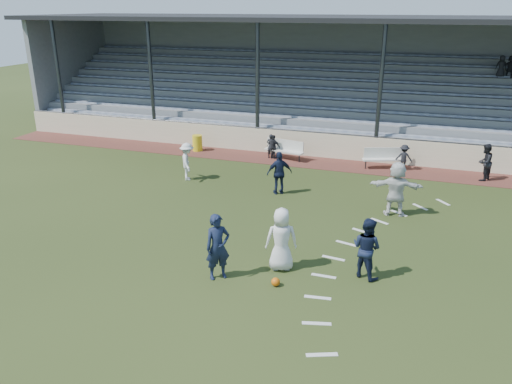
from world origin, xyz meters
The scene contains 19 objects.
ground centered at (0.00, 0.00, 0.00)m, with size 90.00×90.00×0.00m, color #283415.
cinder_track centered at (0.00, 10.50, 0.01)m, with size 34.00×2.00×0.02m, color #512620.
retaining_wall centered at (0.00, 11.55, 0.60)m, with size 34.00×0.18×1.20m, color beige.
bench_left centered at (-1.25, 10.62, 0.58)m, with size 2.04×0.89×0.95m.
bench_right centered at (3.54, 10.72, 0.58)m, with size 2.01×1.14×0.95m.
trash_bin centered at (-5.94, 10.60, 0.43)m, with size 0.51×0.51×0.82m, color gold.
football centered at (1.71, -0.92, 0.12)m, with size 0.24×0.24×0.24m, color #C5570B.
player_white_lead centered at (1.58, 0.04, 0.93)m, with size 0.91×0.59×1.86m, color silver.
player_navy_lead centered at (0.07, -1.00, 0.95)m, with size 0.69×0.45×1.89m, color #131B34.
player_navy_mid centered at (3.93, 0.38, 0.88)m, with size 0.85×0.67×1.76m, color #131B34.
player_white_wing centered at (-4.41, 6.32, 0.82)m, with size 1.05×0.61×1.63m, color silver.
player_navy_wing centered at (-0.17, 5.93, 0.87)m, with size 1.02×0.43×1.74m, color #131B34.
player_white_back centered at (4.39, 5.16, 1.01)m, with size 1.86×0.59×2.01m, color silver.
official centered at (7.75, 10.28, 0.83)m, with size 0.79×0.61×1.62m, color black.
sub_left_near centered at (-1.92, 10.53, 0.63)m, with size 0.44×0.29×1.22m, color black.
sub_left_far centered at (-1.77, 10.49, 0.61)m, with size 0.69×0.29×1.19m, color black.
sub_right centered at (4.40, 10.64, 0.62)m, with size 0.77×0.44×1.20m, color black.
grandstand centered at (0.01, 16.26, 2.20)m, with size 34.60×9.00×6.61m.
penalty_arc centered at (4.12, 0.00, 0.01)m, with size 3.89×14.63×0.01m.
Camera 1 is at (4.96, -12.25, 7.15)m, focal length 35.00 mm.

